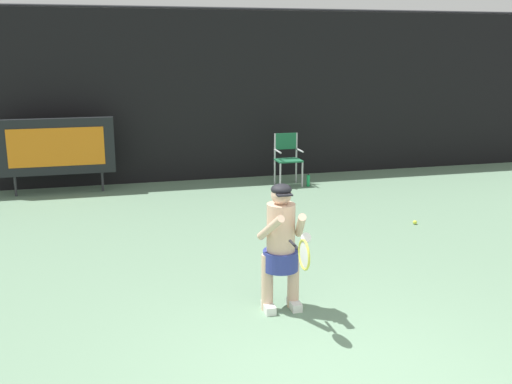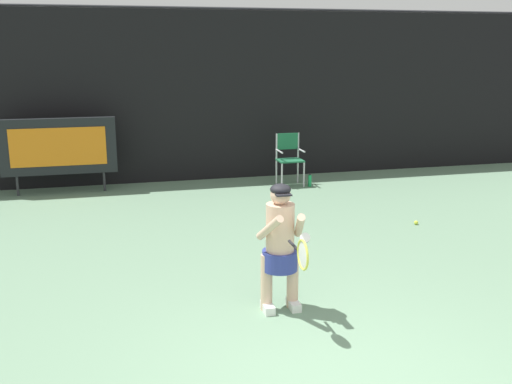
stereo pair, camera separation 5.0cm
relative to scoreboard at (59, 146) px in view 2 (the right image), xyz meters
The scene contains 7 objects.
backdrop_screen 2.96m from the scoreboard, 12.68° to the left, with size 18.00×0.12×3.66m.
scoreboard is the anchor object (origin of this frame).
umpire_chair 4.64m from the scoreboard, ahead, with size 0.52×0.44×1.08m.
water_bottle 5.10m from the scoreboard, ahead, with size 0.07×0.07×0.27m.
tennis_player 6.79m from the scoreboard, 66.82° to the right, with size 0.53×0.60×1.42m.
tennis_racket 7.39m from the scoreboard, 68.56° to the right, with size 0.03×0.60×0.31m.
tennis_ball_loose 6.91m from the scoreboard, 32.72° to the right, with size 0.07×0.07×0.07m.
Camera 2 is at (-1.87, -4.23, 2.83)m, focal length 41.70 mm.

